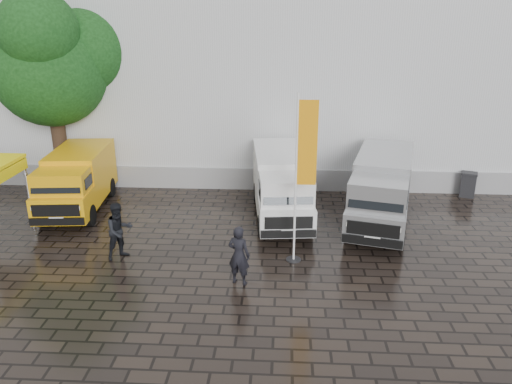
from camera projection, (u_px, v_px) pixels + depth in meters
ground at (291, 274)px, 15.73m from camera, size 120.00×120.00×0.00m
exhibition_hall at (326, 45)px, 28.61m from camera, size 44.00×16.00×12.00m
hall_plinth at (333, 180)px, 22.91m from camera, size 44.00×0.15×1.00m
van_yellow at (77, 182)px, 20.44m from camera, size 2.51×5.42×2.42m
van_white at (281, 187)px, 19.73m from camera, size 2.55×6.03×2.54m
van_silver at (381, 191)px, 19.08m from camera, size 3.49×6.41×2.64m
flagpole at (302, 170)px, 15.55m from camera, size 0.88×0.50×5.56m
tree at (48, 61)px, 21.72m from camera, size 5.03×5.03×9.02m
wheelie_bin at (468, 184)px, 22.24m from camera, size 0.85×0.85×1.11m
person_front at (239, 255)px, 14.89m from camera, size 0.79×0.64×1.88m
person_tent at (119, 231)px, 16.49m from camera, size 1.19×1.19×1.94m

